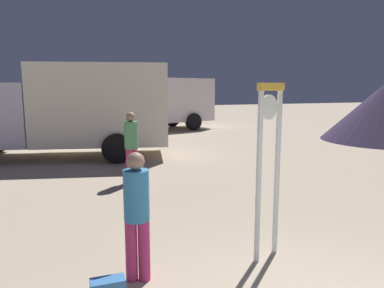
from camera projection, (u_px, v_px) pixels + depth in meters
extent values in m
cylinder|color=silver|center=(259.00, 179.00, 4.69)|extent=(0.07, 0.07, 2.25)
cylinder|color=silver|center=(277.00, 174.00, 4.94)|extent=(0.07, 0.07, 2.25)
cube|color=yellow|center=(271.00, 87.00, 4.63)|extent=(0.47, 0.25, 0.10)
cylinder|color=white|center=(269.00, 107.00, 4.70)|extent=(0.31, 0.16, 0.32)
cube|color=black|center=(267.00, 107.00, 4.71)|extent=(0.08, 0.04, 0.04)
cube|color=black|center=(267.00, 107.00, 4.71)|extent=(0.05, 0.03, 0.12)
cylinder|color=#B92D65|center=(131.00, 250.00, 4.32)|extent=(0.14, 0.14, 0.76)
cylinder|color=#B92D65|center=(144.00, 250.00, 4.33)|extent=(0.14, 0.14, 0.76)
cylinder|color=teal|center=(136.00, 195.00, 4.22)|extent=(0.30, 0.30, 0.60)
sphere|color=#967260|center=(136.00, 161.00, 4.16)|extent=(0.21, 0.21, 0.21)
cylinder|color=#BB2E5F|center=(134.00, 165.00, 8.89)|extent=(0.15, 0.15, 0.83)
cylinder|color=#BB2E5F|center=(129.00, 166.00, 8.77)|extent=(0.15, 0.15, 0.83)
cylinder|color=#529760|center=(131.00, 135.00, 8.72)|extent=(0.33, 0.33, 0.65)
sphere|color=#937B5C|center=(131.00, 117.00, 8.65)|extent=(0.23, 0.23, 0.23)
cube|color=silver|center=(102.00, 104.00, 11.91)|extent=(4.56, 3.14, 2.56)
cube|color=silver|center=(3.00, 114.00, 11.58)|extent=(2.34, 2.55, 1.97)
cylinder|color=black|center=(122.00, 138.00, 13.33)|extent=(0.93, 0.43, 0.90)
cylinder|color=black|center=(117.00, 148.00, 11.02)|extent=(0.93, 0.43, 0.90)
cube|color=white|center=(171.00, 100.00, 19.63)|extent=(4.69, 3.19, 2.28)
cube|color=silver|center=(119.00, 104.00, 17.97)|extent=(2.14, 2.40, 1.97)
cube|color=black|center=(102.00, 97.00, 17.44)|extent=(0.48, 1.67, 0.87)
cylinder|color=black|center=(100.00, 123.00, 18.67)|extent=(0.93, 0.48, 0.90)
cylinder|color=black|center=(116.00, 127.00, 16.89)|extent=(0.93, 0.48, 0.90)
cylinder|color=black|center=(172.00, 119.00, 21.09)|extent=(0.93, 0.48, 0.90)
cylinder|color=black|center=(194.00, 122.00, 19.31)|extent=(0.93, 0.48, 0.90)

